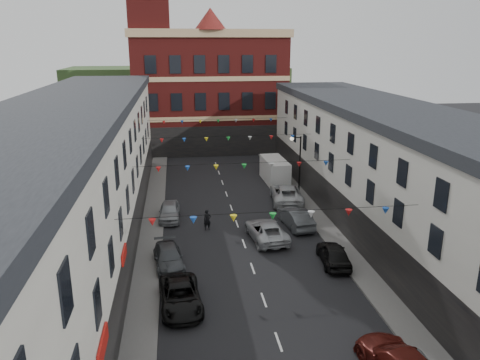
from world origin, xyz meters
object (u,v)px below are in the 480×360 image
car_left_d (169,257)px  car_right_f (287,194)px  moving_car (266,230)px  car_right_d (334,254)px  car_right_e (296,218)px  car_left_c (180,296)px  pedestrian (207,220)px  car_left_e (170,211)px  street_lamp (297,158)px  white_van (275,171)px

car_left_d → car_right_f: size_ratio=0.75×
moving_car → car_right_f: bearing=-118.7°
car_right_d → car_right_e: bearing=-77.9°
car_left_c → pedestrian: size_ratio=2.91×
pedestrian → car_right_d: bearing=-54.9°
car_left_e → car_right_d: size_ratio=1.00×
car_left_d → pedestrian: 6.69m
car_right_d → car_left_c: bearing=26.0°
car_left_d → car_right_e: 11.62m
street_lamp → car_right_e: 8.11m
car_right_d → white_van: (0.10, 19.69, 0.51)m
car_left_e → car_right_f: 11.24m
street_lamp → white_van: street_lamp is taller
white_van → car_left_e: bearing=-140.5°
car_left_c → pedestrian: pedestrian is taller
car_left_c → white_van: size_ratio=0.88×
car_left_e → car_right_f: bearing=18.0°
pedestrian → car_left_e: bearing=124.2°
car_left_e → pedestrian: (2.99, -2.76, 0.12)m
car_right_d → pedestrian: (-8.01, 7.16, 0.12)m
car_left_d → car_left_e: bearing=83.2°
moving_car → car_left_c: bearing=46.9°
car_right_f → moving_car: size_ratio=1.13×
street_lamp → car_left_c: (-11.35, -18.08, -3.22)m
car_left_e → car_right_e: car_right_e is taller
car_right_f → moving_car: car_right_f is taller
car_left_e → car_right_d: car_right_d is taller
car_left_d → car_left_c: bearing=-89.0°
street_lamp → car_right_d: street_lamp is taller
car_left_c → moving_car: bearing=48.6°
street_lamp → car_left_e: size_ratio=1.41×
car_right_d → moving_car: 5.96m
white_van → pedestrian: size_ratio=3.31×
street_lamp → car_right_f: bearing=-137.5°
car_right_f → white_van: 6.74m
car_right_d → car_left_d: bearing=-1.3°
car_right_f → car_left_e: bearing=22.9°
car_left_d → car_right_f: 16.01m
car_left_e → pedestrian: size_ratio=2.52×
car_right_e → car_left_c: bearing=41.8°
car_right_f → car_right_e: bearing=90.6°
car_right_d → car_right_e: 6.93m
car_left_d → white_van: 21.59m
car_right_e → car_right_f: (0.69, 6.10, 0.05)m
car_right_e → car_right_f: car_right_f is taller
car_left_e → moving_car: bearing=-33.5°
car_left_c → pedestrian: bearing=74.3°
white_van → street_lamp: bearing=-82.2°
car_right_d → pedestrian: bearing=-36.9°
car_left_e → white_van: white_van is taller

